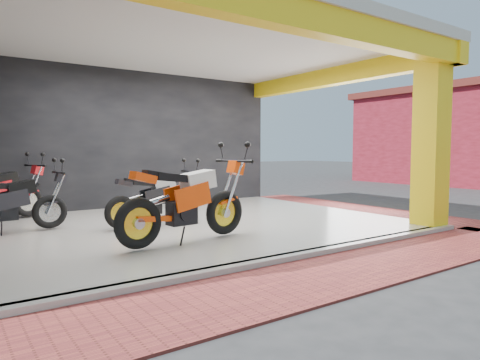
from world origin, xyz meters
name	(u,v)px	position (x,y,z in m)	size (l,w,h in m)	color
ground	(248,247)	(0.00, 0.00, 0.00)	(80.00, 80.00, 0.00)	#2D2D30
showroom_floor	(188,226)	(0.00, 2.00, 0.05)	(8.00, 6.00, 0.10)	beige
showroom_ceiling	(186,40)	(0.00, 2.00, 3.60)	(8.40, 6.40, 0.20)	beige
back_wall	(129,141)	(0.00, 5.10, 1.75)	(8.20, 0.20, 3.50)	black
corner_column	(431,138)	(3.75, -0.75, 1.75)	(0.50, 0.50, 3.50)	yellow
header_beam_front	(292,15)	(0.00, -1.00, 3.30)	(8.40, 0.30, 0.40)	yellow
header_beam_right	(333,77)	(4.00, 2.00, 3.30)	(0.30, 6.40, 0.40)	yellow
floor_kerb	(291,257)	(0.00, -1.02, 0.05)	(8.00, 0.20, 0.10)	beige
paver_front	(334,273)	(0.00, -1.80, 0.01)	(9.00, 1.40, 0.03)	#973831
paver_right	(352,208)	(4.80, 2.00, 0.01)	(1.40, 7.00, 0.03)	#973831
moto_hero	(224,191)	(-0.08, 0.54, 0.84)	(2.44, 0.90, 1.49)	#FF480A
moto_row_a	(184,192)	(-0.04, 2.08, 0.70)	(1.97, 0.73, 1.20)	black
moto_row_b	(49,196)	(-2.34, 2.79, 0.71)	(2.00, 0.74, 1.22)	black
moto_row_d	(28,187)	(-2.43, 4.50, 0.76)	(2.15, 0.80, 1.32)	red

